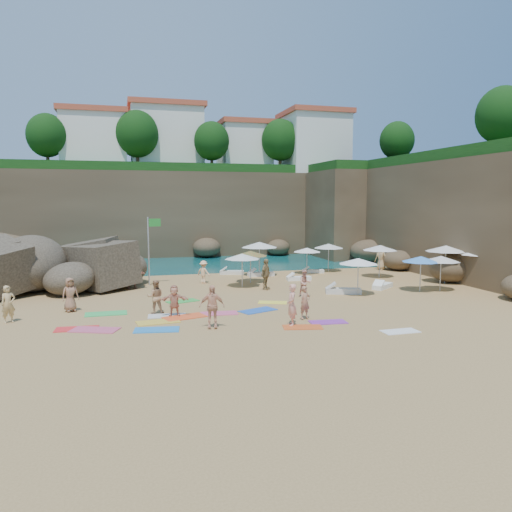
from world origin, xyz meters
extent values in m
plane|color=tan|center=(0.00, 0.00, 0.00)|extent=(120.00, 120.00, 0.00)
plane|color=#0C4751|center=(0.00, 30.00, 0.00)|extent=(120.00, 120.00, 0.00)
cube|color=brown|center=(2.00, 25.00, 4.00)|extent=(44.00, 8.00, 8.00)
cube|color=brown|center=(19.00, 8.00, 4.00)|extent=(8.00, 30.00, 8.00)
cube|color=brown|center=(17.00, 20.00, 4.00)|extent=(10.00, 12.00, 8.00)
cube|color=white|center=(-8.00, 26.00, 10.75)|extent=(6.00, 5.00, 5.50)
cube|color=#B2472D|center=(-8.00, 26.00, 13.75)|extent=(6.48, 5.40, 0.50)
cube|color=white|center=(-1.00, 27.00, 11.25)|extent=(7.00, 6.00, 6.50)
cube|color=#B2472D|center=(-1.00, 27.00, 14.75)|extent=(7.56, 6.48, 0.50)
cube|color=white|center=(7.00, 26.00, 10.50)|extent=(5.00, 5.00, 5.00)
cube|color=#B2472D|center=(7.00, 26.00, 13.25)|extent=(5.40, 5.40, 0.50)
cube|color=white|center=(14.00, 24.00, 11.00)|extent=(6.00, 6.00, 6.00)
cube|color=#B2472D|center=(14.00, 24.00, 14.25)|extent=(6.48, 6.48, 0.50)
sphere|color=#11380F|center=(-12.00, 24.00, 11.20)|extent=(3.60, 3.60, 3.60)
sphere|color=#11380F|center=(-4.00, 24.00, 11.60)|extent=(4.05, 4.05, 4.05)
sphere|color=#11380F|center=(3.00, 23.00, 11.04)|extent=(3.42, 3.42, 3.42)
sphere|color=#11380F|center=(10.00, 23.00, 11.36)|extent=(3.78, 3.78, 3.78)
sphere|color=#11380F|center=(19.00, 16.00, 10.80)|extent=(3.15, 3.15, 3.15)
sphere|color=#11380F|center=(20.00, 4.00, 11.20)|extent=(3.60, 3.60, 3.60)
cylinder|color=white|center=(-16.50, 30.00, 3.00)|extent=(0.10, 0.10, 6.00)
cylinder|color=white|center=(-15.00, 30.00, 3.00)|extent=(0.10, 0.10, 6.00)
cylinder|color=silver|center=(-4.14, 6.03, 2.15)|extent=(0.09, 0.09, 4.29)
cube|color=#238C2E|center=(-3.72, 6.03, 3.94)|extent=(0.74, 0.24, 0.48)
cylinder|color=silver|center=(1.34, 3.81, 0.98)|extent=(0.06, 0.06, 1.95)
cone|color=silver|center=(1.34, 3.81, 1.91)|extent=(2.19, 2.19, 0.33)
cylinder|color=silver|center=(3.55, 7.79, 1.14)|extent=(0.07, 0.07, 2.29)
cone|color=silver|center=(3.55, 7.79, 2.23)|extent=(2.57, 2.57, 0.39)
cylinder|color=silver|center=(9.16, 8.62, 0.99)|extent=(0.06, 0.06, 1.99)
cone|color=silver|center=(9.16, 8.62, 1.94)|extent=(2.23, 2.23, 0.34)
cylinder|color=silver|center=(14.34, 1.86, 1.15)|extent=(0.07, 0.07, 2.30)
cone|color=silver|center=(14.34, 1.86, 2.24)|extent=(2.58, 2.58, 0.39)
cylinder|color=silver|center=(7.18, 7.97, 0.90)|extent=(0.05, 0.05, 1.80)
cone|color=white|center=(7.18, 7.97, 1.75)|extent=(2.02, 2.02, 0.31)
cylinder|color=silver|center=(2.25, 5.26, 0.98)|extent=(0.06, 0.06, 1.96)
cone|color=red|center=(2.25, 5.26, 1.92)|extent=(2.20, 2.20, 0.34)
cylinder|color=silver|center=(11.43, 5.08, 1.06)|extent=(0.06, 0.06, 2.12)
cone|color=silver|center=(11.43, 5.08, 2.07)|extent=(2.38, 2.38, 0.36)
cylinder|color=silver|center=(15.78, 0.55, 1.09)|extent=(0.06, 0.06, 2.18)
cone|color=white|center=(15.78, 0.55, 2.12)|extent=(2.44, 2.44, 0.37)
cylinder|color=silver|center=(7.01, -0.41, 0.99)|extent=(0.06, 0.06, 1.98)
cone|color=white|center=(7.01, -0.41, 1.93)|extent=(2.22, 2.22, 0.34)
cylinder|color=silver|center=(11.06, -0.34, 0.98)|extent=(0.06, 0.06, 1.96)
cone|color=#438EE7|center=(11.06, -0.34, 1.91)|extent=(2.20, 2.20, 0.33)
cylinder|color=silver|center=(12.34, -0.45, 0.98)|extent=(0.06, 0.06, 1.95)
cone|color=silver|center=(12.34, -0.45, 1.90)|extent=(2.19, 2.19, 0.33)
cube|color=silver|center=(7.82, 8.29, 0.12)|extent=(1.63, 0.84, 0.24)
cube|color=silver|center=(1.90, 9.21, 0.13)|extent=(1.82, 1.01, 0.27)
cube|color=white|center=(3.68, 7.82, 0.14)|extent=(1.86, 0.64, 0.29)
cube|color=silver|center=(6.42, 0.20, 0.16)|extent=(2.11, 1.28, 0.31)
cube|color=white|center=(5.62, 5.39, 0.13)|extent=(1.65, 0.61, 0.25)
cube|color=white|center=(9.47, 1.14, 0.14)|extent=(1.77, 1.55, 0.28)
cube|color=#267FCD|center=(-4.49, -5.20, 0.02)|extent=(1.95, 1.18, 0.03)
cube|color=#D05173|center=(-6.95, -4.54, 0.02)|extent=(2.14, 1.60, 0.03)
cube|color=#FF5A28|center=(-3.10, -3.24, 0.02)|extent=(2.13, 1.50, 0.03)
cube|color=green|center=(-2.74, 0.38, 0.01)|extent=(1.83, 1.35, 0.03)
cube|color=gold|center=(-4.33, -3.86, 0.02)|extent=(1.95, 1.17, 0.03)
cube|color=silver|center=(-3.84, -2.77, 0.02)|extent=(1.80, 1.01, 0.03)
cube|color=purple|center=(2.86, -5.83, 0.01)|extent=(1.68, 0.94, 0.03)
cube|color=red|center=(-7.68, -4.17, 0.02)|extent=(1.77, 0.97, 0.03)
cube|color=blue|center=(0.51, -2.81, 0.02)|extent=(2.01, 1.52, 0.03)
cube|color=#DC557D|center=(-1.42, -2.92, 0.02)|extent=(1.80, 1.02, 0.03)
cube|color=#DC5922|center=(1.47, -6.37, 0.01)|extent=(1.77, 1.14, 0.03)
cube|color=green|center=(-6.57, -1.58, 0.02)|extent=(1.91, 0.97, 0.03)
cube|color=#FFF243|center=(1.77, -1.15, 0.01)|extent=(1.65, 1.22, 0.03)
cube|color=white|center=(5.06, -8.06, 0.01)|extent=(1.53, 0.79, 0.03)
imported|color=tan|center=(-10.61, -2.23, 0.82)|extent=(0.71, 0.63, 1.65)
imported|color=tan|center=(-4.31, -2.09, 0.80)|extent=(0.81, 0.65, 1.61)
imported|color=#F8C28D|center=(-0.71, 5.85, 0.74)|extent=(0.95, 0.95, 1.47)
imported|color=#957A4A|center=(2.50, 2.62, 0.93)|extent=(1.05, 1.12, 1.85)
imported|color=tan|center=(13.44, 8.48, 0.95)|extent=(0.92, 1.05, 1.90)
imported|color=tan|center=(-5.22, 5.07, 0.86)|extent=(1.60, 0.48, 1.72)
imported|color=#F2A189|center=(1.14, -5.91, 0.89)|extent=(0.53, 0.72, 1.79)
imported|color=#EEAC87|center=(-2.23, -5.49, 0.22)|extent=(1.37, 1.95, 0.44)
imported|color=#99684C|center=(-8.22, -0.62, 0.21)|extent=(1.35, 1.79, 0.43)
imported|color=tan|center=(-3.51, -2.90, 0.19)|extent=(1.47, 1.56, 0.38)
imported|color=#A77353|center=(2.07, -5.05, 0.18)|extent=(0.97, 1.57, 0.35)
imported|color=tan|center=(3.98, -0.05, 0.28)|extent=(0.77, 1.48, 0.55)
camera|label=1|loc=(-5.82, -25.62, 5.32)|focal=35.00mm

